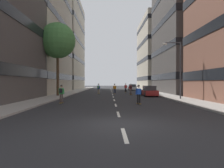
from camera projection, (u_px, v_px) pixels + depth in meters
The scene contains 17 objects.
ground_plane at pixel (112, 93), 37.25m from camera, with size 165.54×165.54×0.00m, color #28282B.
sidewalk_left at pixel (73, 92), 40.58m from camera, with size 2.82×75.87×0.14m, color #9E9991.
sidewalk_right at pixel (151, 92), 40.81m from camera, with size 2.82×75.87×0.14m, color #9E9991.
lane_markings at pixel (112, 93), 37.66m from camera, with size 0.16×62.20×0.01m.
building_left_mid at pixel (19, 25), 37.56m from camera, with size 16.27×19.14×25.50m.
building_left_far at pixel (53, 44), 60.34m from camera, with size 16.27×22.38×26.70m.
building_right_far at pixel (168, 54), 60.88m from camera, with size 16.27×20.01×20.97m.
parked_car_near at pixel (132, 87), 50.74m from camera, with size 1.82×4.40×1.52m.
parked_car_mid at pixel (149, 91), 29.22m from camera, with size 1.82×4.40×1.52m.
street_tree_near at pixel (58, 41), 28.45m from camera, with size 5.03×5.03×10.31m.
streetlamp_right at pixel (177, 64), 22.93m from camera, with size 2.13×0.30×6.50m.
skater_0 at pixel (139, 93), 18.54m from camera, with size 0.57×0.92×1.78m.
skater_1 at pixel (131, 88), 32.70m from camera, with size 0.57×0.92×1.78m.
skater_2 at pixel (98, 88), 35.81m from camera, with size 0.57×0.92×1.78m.
skater_3 at pixel (61, 93), 19.24m from camera, with size 0.54×0.91×1.78m.
skater_4 at pixel (115, 88), 34.45m from camera, with size 0.55×0.91×1.78m.
skater_5 at pixel (126, 87), 40.19m from camera, with size 0.57×0.92×1.78m.
Camera 1 is at (-0.59, -9.64, 2.01)m, focal length 32.22 mm.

